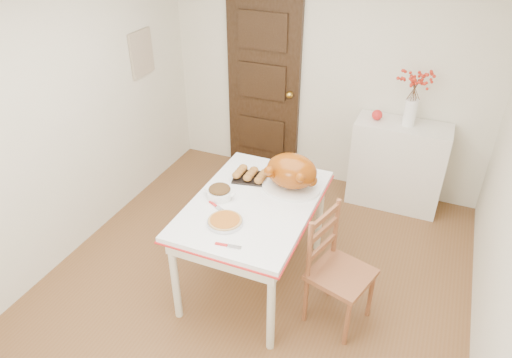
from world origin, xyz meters
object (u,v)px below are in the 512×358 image
at_px(turkey_platter, 291,173).
at_px(pumpkin_pie, 225,221).
at_px(chair_oak, 342,272).
at_px(sideboard, 397,165).
at_px(kitchen_table, 254,242).

xyz_separation_m(turkey_platter, pumpkin_pie, (-0.29, -0.63, -0.13)).
height_order(chair_oak, pumpkin_pie, chair_oak).
relative_size(sideboard, turkey_platter, 1.92).
bearing_deg(chair_oak, turkey_platter, 69.41).
relative_size(kitchen_table, turkey_platter, 2.84).
height_order(sideboard, pumpkin_pie, sideboard).
bearing_deg(turkey_platter, chair_oak, -25.58).
bearing_deg(chair_oak, pumpkin_pie, 119.98).
height_order(sideboard, chair_oak, chair_oak).
distance_m(sideboard, kitchen_table, 1.91).
bearing_deg(pumpkin_pie, turkey_platter, 65.36).
xyz_separation_m(sideboard, kitchen_table, (-0.92, -1.68, -0.05)).
relative_size(turkey_platter, pumpkin_pie, 1.86).
relative_size(chair_oak, pumpkin_pie, 3.69).
bearing_deg(pumpkin_pie, sideboard, 63.79).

